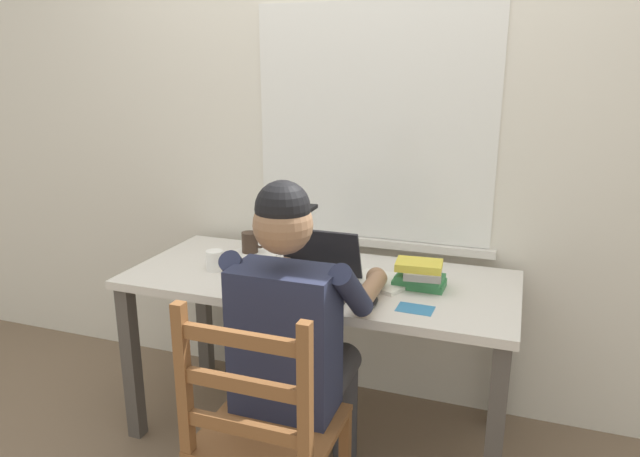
# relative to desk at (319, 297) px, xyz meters

# --- Properties ---
(ground_plane) EXTENTS (8.00, 8.00, 0.00)m
(ground_plane) POSITION_rel_desk_xyz_m (0.00, 0.00, -0.64)
(ground_plane) COLOR brown
(back_wall) EXTENTS (6.00, 0.08, 2.60)m
(back_wall) POSITION_rel_desk_xyz_m (0.00, 0.43, 0.66)
(back_wall) COLOR silver
(back_wall) RESTS_ON ground
(desk) EXTENTS (1.59, 0.70, 0.74)m
(desk) POSITION_rel_desk_xyz_m (0.00, 0.00, 0.00)
(desk) COLOR beige
(desk) RESTS_ON ground
(seated_person) EXTENTS (0.50, 0.60, 1.24)m
(seated_person) POSITION_rel_desk_xyz_m (0.07, -0.42, 0.04)
(seated_person) COLOR #232842
(seated_person) RESTS_ON ground
(wooden_chair) EXTENTS (0.42, 0.42, 0.94)m
(wooden_chair) POSITION_rel_desk_xyz_m (0.07, -0.70, -0.18)
(wooden_chair) COLOR brown
(wooden_chair) RESTS_ON ground
(laptop) EXTENTS (0.33, 0.32, 0.22)m
(laptop) POSITION_rel_desk_xyz_m (0.02, -0.14, 0.15)
(laptop) COLOR #232328
(laptop) RESTS_ON desk
(computer_mouse) EXTENTS (0.06, 0.10, 0.03)m
(computer_mouse) POSITION_rel_desk_xyz_m (0.27, -0.22, 0.11)
(computer_mouse) COLOR black
(computer_mouse) RESTS_ON desk
(coffee_mug_white) EXTENTS (0.11, 0.07, 0.09)m
(coffee_mug_white) POSITION_rel_desk_xyz_m (-0.44, -0.08, 0.14)
(coffee_mug_white) COLOR white
(coffee_mug_white) RESTS_ON desk
(coffee_mug_dark) EXTENTS (0.11, 0.08, 0.10)m
(coffee_mug_dark) POSITION_rel_desk_xyz_m (-0.40, 0.17, 0.14)
(coffee_mug_dark) COLOR #38281E
(coffee_mug_dark) RESTS_ON desk
(book_stack_main) EXTENTS (0.20, 0.16, 0.11)m
(book_stack_main) POSITION_rel_desk_xyz_m (0.42, 0.01, 0.15)
(book_stack_main) COLOR #38844C
(book_stack_main) RESTS_ON desk
(paper_pile_near_laptop) EXTENTS (0.29, 0.24, 0.01)m
(paper_pile_near_laptop) POSITION_rel_desk_xyz_m (0.25, -0.00, 0.10)
(paper_pile_near_laptop) COLOR silver
(paper_pile_near_laptop) RESTS_ON desk
(paper_pile_back_corner) EXTENTS (0.22, 0.14, 0.01)m
(paper_pile_back_corner) POSITION_rel_desk_xyz_m (0.33, 0.05, 0.10)
(paper_pile_back_corner) COLOR silver
(paper_pile_back_corner) RESTS_ON desk
(paper_pile_side) EXTENTS (0.26, 0.25, 0.01)m
(paper_pile_side) POSITION_rel_desk_xyz_m (-0.38, 0.18, 0.10)
(paper_pile_side) COLOR white
(paper_pile_side) RESTS_ON desk
(landscape_photo_print) EXTENTS (0.13, 0.09, 0.00)m
(landscape_photo_print) POSITION_rel_desk_xyz_m (0.44, -0.20, 0.09)
(landscape_photo_print) COLOR teal
(landscape_photo_print) RESTS_ON desk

